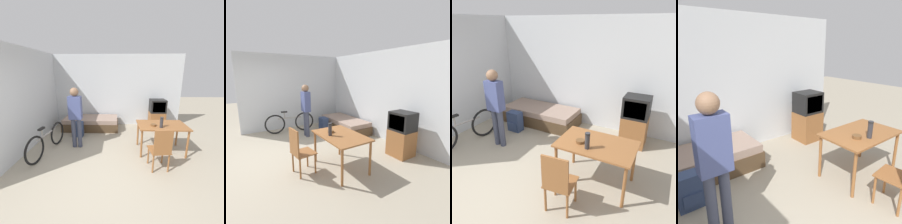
{
  "view_description": "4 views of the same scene",
  "coord_description": "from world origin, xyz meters",
  "views": [
    {
      "loc": [
        0.21,
        -2.51,
        2.1
      ],
      "look_at": [
        0.08,
        1.63,
        0.96
      ],
      "focal_mm": 24.0,
      "sensor_mm": 36.0,
      "label": 1
    },
    {
      "loc": [
        4.29,
        -0.74,
        1.99
      ],
      "look_at": [
        0.5,
        1.67,
        1.03
      ],
      "focal_mm": 28.0,
      "sensor_mm": 36.0,
      "label": 2
    },
    {
      "loc": [
        2.34,
        -1.73,
        2.55
      ],
      "look_at": [
        0.51,
        1.7,
        0.93
      ],
      "focal_mm": 35.0,
      "sensor_mm": 36.0,
      "label": 3
    },
    {
      "loc": [
        -1.5,
        -0.72,
        2.1
      ],
      "look_at": [
        0.54,
        1.94,
        1.07
      ],
      "focal_mm": 35.0,
      "sensor_mm": 36.0,
      "label": 4
    }
  ],
  "objects": [
    {
      "name": "wall_back",
      "position": [
        0.0,
        3.29,
        1.35
      ],
      "size": [
        5.33,
        0.06,
        2.7
      ],
      "color": "silver",
      "rests_on": "ground_plane"
    },
    {
      "name": "mate_bowl",
      "position": [
        1.14,
        1.08,
        0.78
      ],
      "size": [
        0.14,
        0.14,
        0.05
      ],
      "color": "brown",
      "rests_on": "dining_table"
    },
    {
      "name": "dining_table",
      "position": [
        1.39,
        1.18,
        0.67
      ],
      "size": [
        1.24,
        0.79,
        0.76
      ],
      "color": "brown",
      "rests_on": "ground_plane"
    },
    {
      "name": "daybed",
      "position": [
        -0.74,
        2.75,
        0.22
      ],
      "size": [
        2.0,
        0.88,
        0.44
      ],
      "color": "#4C3823",
      "rests_on": "ground_plane"
    },
    {
      "name": "tv",
      "position": [
        1.68,
        2.78,
        0.55
      ],
      "size": [
        0.54,
        0.51,
        1.11
      ],
      "color": "brown",
      "rests_on": "ground_plane"
    },
    {
      "name": "backpack",
      "position": [
        -1.06,
        2.05,
        0.25
      ],
      "size": [
        0.34,
        0.25,
        0.5
      ],
      "color": "navy",
      "rests_on": "ground_plane"
    },
    {
      "name": "thermos_flask",
      "position": [
        1.31,
        0.97,
        0.9
      ],
      "size": [
        0.08,
        0.08,
        0.27
      ],
      "color": "#2D2D33",
      "rests_on": "dining_table"
    },
    {
      "name": "person_standing",
      "position": [
        -0.9,
        1.35,
        0.98
      ],
      "size": [
        0.34,
        0.23,
        1.69
      ],
      "color": "#3D4256",
      "rests_on": "ground_plane"
    }
  ]
}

